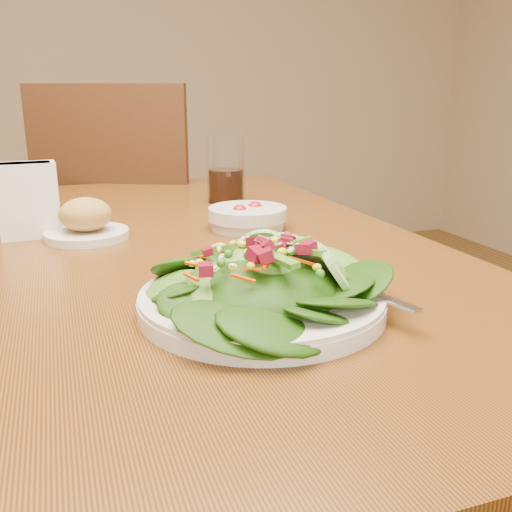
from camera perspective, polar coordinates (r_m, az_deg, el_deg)
name	(u,v)px	position (r m, az deg, el deg)	size (l,w,h in m)	color
dining_table	(165,299)	(1.02, -9.08, -4.31)	(0.90, 1.40, 0.75)	brown
chair_far	(130,242)	(1.84, -12.52, 1.37)	(0.62, 0.62, 1.02)	#3F2110
salad_plate	(270,285)	(0.68, 1.38, -2.93)	(0.29, 0.29, 0.08)	silver
bread_plate	(86,222)	(1.05, -16.64, 3.27)	(0.15, 0.15, 0.07)	silver
tomato_bowl	(248,217)	(1.08, -0.85, 3.88)	(0.15, 0.15, 0.05)	silver
drinking_glass	(226,174)	(1.33, -3.04, 8.17)	(0.09, 0.09, 0.15)	silver
napkin_holder	(28,198)	(1.08, -21.87, 5.39)	(0.10, 0.06, 0.13)	white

